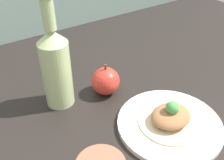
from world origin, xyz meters
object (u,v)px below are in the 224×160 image
apple (106,81)px  cider_bottle (56,65)px  plated_food (171,117)px  plate (169,124)px

apple → cider_bottle: bearing=164.5°
plated_food → apple: 19.69cm
plate → cider_bottle: size_ratio=0.84×
plate → plated_food: 2.21cm
plated_food → apple: size_ratio=1.63×
plated_food → apple: (-5.50, 18.90, 0.74)cm
plate → plated_food: (0.00, -0.00, 2.21)cm
cider_bottle → plated_food: bearing=-52.0°
plate → apple: 19.90cm
plated_food → cider_bottle: cider_bottle is taller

